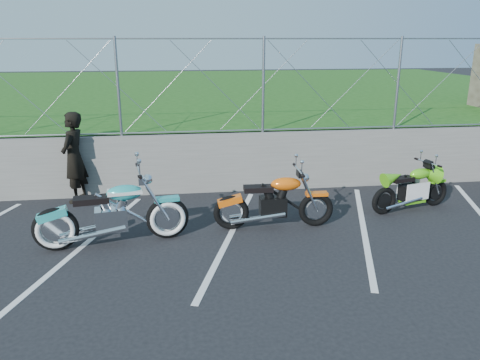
{
  "coord_description": "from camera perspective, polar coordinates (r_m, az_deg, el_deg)",
  "views": [
    {
      "loc": [
        -0.81,
        -6.38,
        3.25
      ],
      "look_at": [
        0.21,
        1.3,
        0.9
      ],
      "focal_mm": 35.0,
      "sensor_mm": 36.0,
      "label": 1
    }
  ],
  "objects": [
    {
      "name": "ground",
      "position": [
        7.21,
        -0.31,
        -9.95
      ],
      "size": [
        90.0,
        90.0,
        0.0
      ],
      "primitive_type": "plane",
      "color": "black",
      "rests_on": "ground"
    },
    {
      "name": "retaining_wall",
      "position": [
        10.25,
        -2.79,
        2.15
      ],
      "size": [
        30.0,
        0.22,
        1.3
      ],
      "primitive_type": "cube",
      "color": "#60615C",
      "rests_on": "ground"
    },
    {
      "name": "grass_field",
      "position": [
        20.06,
        -5.25,
        9.37
      ],
      "size": [
        30.0,
        20.0,
        1.3
      ],
      "primitive_type": "cube",
      "color": "#1C4A13",
      "rests_on": "ground"
    },
    {
      "name": "chain_link_fence",
      "position": [
        9.96,
        -2.93,
        11.38
      ],
      "size": [
        28.0,
        0.03,
        2.0
      ],
      "color": "gray",
      "rests_on": "retaining_wall"
    },
    {
      "name": "parking_lines",
      "position": [
        8.31,
        7.09,
        -6.28
      ],
      "size": [
        18.29,
        4.31,
        0.01
      ],
      "color": "silver",
      "rests_on": "ground"
    },
    {
      "name": "cruiser_turquoise",
      "position": [
        7.88,
        -15.05,
        -4.21
      ],
      "size": [
        2.48,
        0.78,
        1.24
      ],
      "rotation": [
        0.0,
        0.0,
        0.15
      ],
      "color": "black",
      "rests_on": "ground"
    },
    {
      "name": "naked_orange",
      "position": [
        8.3,
        4.37,
        -2.85
      ],
      "size": [
        2.16,
        0.73,
        1.07
      ],
      "rotation": [
        0.0,
        0.0,
        -0.03
      ],
      "color": "black",
      "rests_on": "ground"
    },
    {
      "name": "sportbike_green",
      "position": [
        9.76,
        20.25,
        -1.15
      ],
      "size": [
        1.79,
        0.69,
        0.95
      ],
      "rotation": [
        0.0,
        0.0,
        0.26
      ],
      "color": "black",
      "rests_on": "ground"
    },
    {
      "name": "person_standing",
      "position": [
        10.09,
        -19.59,
        2.59
      ],
      "size": [
        0.6,
        0.77,
        1.86
      ],
      "primitive_type": "imported",
      "rotation": [
        0.0,
        0.0,
        -1.81
      ],
      "color": "black",
      "rests_on": "ground"
    }
  ]
}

